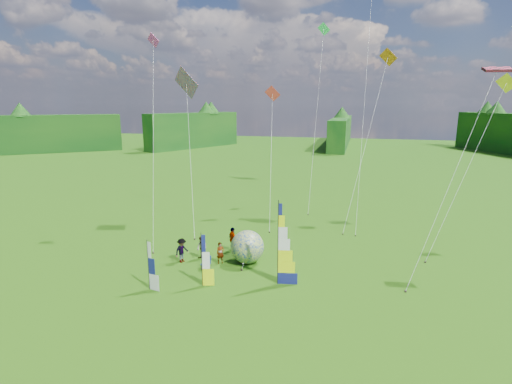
% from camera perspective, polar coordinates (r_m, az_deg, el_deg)
% --- Properties ---
extents(ground, '(220.00, 220.00, 0.00)m').
position_cam_1_polar(ground, '(23.33, -0.13, -15.59)').
color(ground, '#3F6C0D').
rests_on(ground, ground).
extents(treeline_ring, '(210.00, 210.00, 8.00)m').
position_cam_1_polar(treeline_ring, '(21.72, -0.13, -6.26)').
color(treeline_ring, '#265612').
rests_on(treeline_ring, ground).
extents(feather_banner_main, '(1.39, 0.33, 5.18)m').
position_cam_1_polar(feather_banner_main, '(24.56, 3.16, -7.49)').
color(feather_banner_main, navy).
rests_on(feather_banner_main, ground).
extents(side_banner_left, '(0.92, 0.33, 3.31)m').
position_cam_1_polar(side_banner_left, '(24.83, -7.75, -9.67)').
color(side_banner_left, '#E7FF08').
rests_on(side_banner_left, ground).
extents(side_banner_far, '(0.91, 0.26, 3.05)m').
position_cam_1_polar(side_banner_far, '(25.06, -15.12, -10.12)').
color(side_banner_far, white).
rests_on(side_banner_far, ground).
extents(bol_inflatable, '(2.63, 2.63, 2.35)m').
position_cam_1_polar(bol_inflatable, '(28.18, -1.25, -7.84)').
color(bol_inflatable, navy).
rests_on(bol_inflatable, ground).
extents(spectator_a, '(0.67, 0.64, 1.54)m').
position_cam_1_polar(spectator_a, '(28.31, -5.13, -8.67)').
color(spectator_a, '#66594C').
rests_on(spectator_a, ground).
extents(spectator_b, '(0.92, 0.76, 1.70)m').
position_cam_1_polar(spectator_b, '(29.09, -7.74, -7.97)').
color(spectator_b, '#66594C').
rests_on(spectator_b, ground).
extents(spectator_c, '(0.83, 1.20, 1.74)m').
position_cam_1_polar(spectator_c, '(28.86, -10.55, -8.20)').
color(spectator_c, '#66594C').
rests_on(spectator_c, ground).
extents(spectator_d, '(1.06, 1.10, 1.85)m').
position_cam_1_polar(spectator_d, '(30.46, -3.36, -6.76)').
color(spectator_d, '#66594C').
rests_on(spectator_d, ground).
extents(camp_chair, '(0.68, 0.68, 0.98)m').
position_cam_1_polar(camp_chair, '(27.46, -7.21, -10.04)').
color(camp_chair, navy).
rests_on(camp_chair, ground).
extents(kite_whale, '(7.57, 15.31, 23.45)m').
position_cam_1_polar(kite_whale, '(39.05, 15.30, 13.24)').
color(kite_whale, black).
rests_on(kite_whale, ground).
extents(kite_rainbow_delta, '(11.86, 13.82, 15.35)m').
position_cam_1_polar(kite_rainbow_delta, '(35.49, -9.44, 7.05)').
color(kite_rainbow_delta, '#FC350F').
rests_on(kite_rainbow_delta, ground).
extents(kite_parafoil, '(8.91, 10.27, 14.87)m').
position_cam_1_polar(kite_parafoil, '(27.59, 26.55, 3.82)').
color(kite_parafoil, '#A61E3D').
rests_on(kite_parafoil, ground).
extents(small_kite_red, '(5.49, 10.39, 13.20)m').
position_cam_1_polar(small_kite_red, '(37.04, 2.18, 5.77)').
color(small_kite_red, red).
rests_on(small_kite_red, ground).
extents(small_kite_orange, '(8.61, 11.74, 16.60)m').
position_cam_1_polar(small_kite_orange, '(37.29, 15.57, 7.99)').
color(small_kite_orange, orange).
rests_on(small_kite_orange, ground).
extents(small_kite_yellow, '(8.90, 10.23, 13.78)m').
position_cam_1_polar(small_kite_yellow, '(33.29, 28.10, 4.01)').
color(small_kite_yellow, yellow).
rests_on(small_kite_yellow, ground).
extents(small_kite_pink, '(6.73, 9.83, 17.20)m').
position_cam_1_polar(small_kite_pink, '(32.95, -14.51, 8.01)').
color(small_kite_pink, '#F342B0').
rests_on(small_kite_pink, ground).
extents(small_kite_green, '(3.75, 10.90, 20.09)m').
position_cam_1_polar(small_kite_green, '(43.14, 8.63, 11.20)').
color(small_kite_green, '#24D053').
rests_on(small_kite_green, ground).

